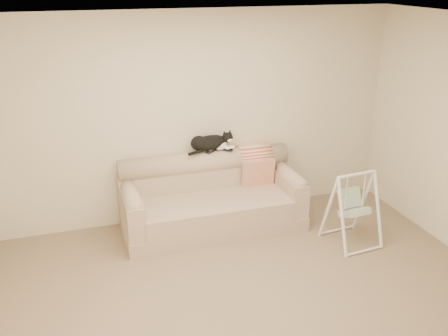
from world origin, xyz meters
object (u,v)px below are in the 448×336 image
Objects in this scene: sofa at (211,200)px; tuxedo_cat at (211,143)px; remote_b at (226,149)px; remote_a at (212,151)px; baby_swing at (353,208)px.

tuxedo_cat reaches higher than sofa.
remote_b is 0.23m from tuxedo_cat.
remote_b is at bearing -4.92° from tuxedo_cat.
tuxedo_cat is at bearing 175.08° from remote_b.
baby_swing is at bearing -39.67° from remote_a.
remote_a is 1.12× the size of remote_b.
remote_a is 0.10m from tuxedo_cat.
remote_b is (0.27, 0.22, 0.56)m from sofa.
sofa is at bearing 148.19° from baby_swing.
remote_a is at bearing 69.94° from sofa.
tuxedo_cat is (-0.20, 0.02, 0.11)m from remote_b.
tuxedo_cat is 1.88m from baby_swing.
remote_a is at bearing 140.33° from baby_swing.
remote_b is at bearing 136.30° from baby_swing.
remote_a reaches higher than baby_swing.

